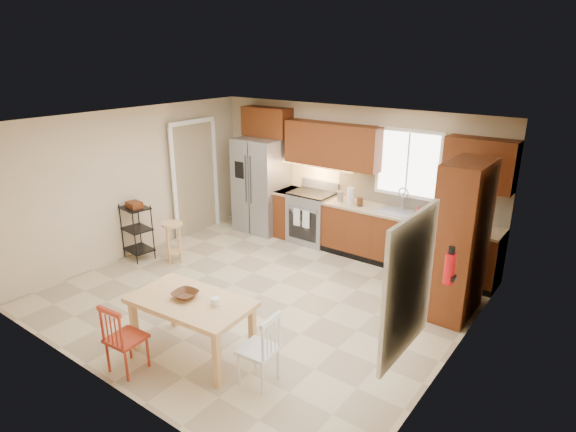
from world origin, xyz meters
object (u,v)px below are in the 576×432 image
(soap_bottle, at_px, (418,212))
(chair_red, at_px, (126,337))
(pantry, at_px, (461,240))
(table_bowl, at_px, (185,298))
(utility_cart, at_px, (137,232))
(chair_white, at_px, (258,348))
(refrigerator, at_px, (261,185))
(table_jar, at_px, (216,303))
(fire_extinguisher, at_px, (450,269))
(range_stove, at_px, (312,218))
(dining_table, at_px, (193,327))
(bar_stool, at_px, (174,243))

(soap_bottle, distance_m, chair_red, 4.61)
(pantry, height_order, chair_red, pantry)
(table_bowl, xyz_separation_m, utility_cart, (-2.70, 1.34, -0.22))
(chair_red, bearing_deg, chair_white, 23.73)
(refrigerator, relative_size, table_jar, 16.73)
(fire_extinguisher, height_order, chair_white, fire_extinguisher)
(soap_bottle, xyz_separation_m, chair_white, (-0.24, -3.61, -0.58))
(table_bowl, bearing_deg, fire_extinguisher, 35.11)
(chair_white, bearing_deg, range_stove, 21.33)
(chair_white, xyz_separation_m, table_jar, (-0.64, 0.04, 0.31))
(chair_red, distance_m, chair_white, 1.48)
(range_stove, bearing_deg, pantry, -18.29)
(soap_bottle, bearing_deg, dining_table, -108.00)
(pantry, bearing_deg, dining_table, -127.80)
(chair_white, bearing_deg, refrigerator, 34.45)
(pantry, height_order, table_jar, pantry)
(range_stove, height_order, pantry, pantry)
(range_stove, distance_m, table_jar, 3.84)
(soap_bottle, height_order, table_jar, soap_bottle)
(refrigerator, relative_size, utility_cart, 1.91)
(table_jar, bearing_deg, refrigerator, 122.63)
(dining_table, bearing_deg, range_stove, 98.11)
(range_stove, relative_size, dining_table, 0.65)
(fire_extinguisher, bearing_deg, table_bowl, -144.89)
(refrigerator, xyz_separation_m, soap_bottle, (3.18, -0.02, 0.09))
(bar_stool, bearing_deg, range_stove, 51.30)
(range_stove, distance_m, chair_red, 4.42)
(range_stove, bearing_deg, table_bowl, -78.61)
(table_bowl, distance_m, bar_stool, 2.64)
(fire_extinguisher, height_order, table_bowl, fire_extinguisher)
(soap_bottle, distance_m, bar_stool, 3.99)
(pantry, xyz_separation_m, table_jar, (-1.83, -2.67, -0.33))
(range_stove, xyz_separation_m, chair_red, (0.49, -4.39, -0.05))
(chair_red, relative_size, table_jar, 7.62)
(bar_stool, bearing_deg, chair_white, -33.32)
(range_stove, xyz_separation_m, fire_extinguisher, (3.18, -2.04, 0.64))
(range_stove, distance_m, utility_cart, 3.09)
(soap_bottle, bearing_deg, pantry, -43.45)
(refrigerator, bearing_deg, utility_cart, -108.89)
(chair_red, xyz_separation_m, table_bowl, (0.26, 0.65, 0.28))
(chair_white, bearing_deg, utility_cart, 66.36)
(chair_red, xyz_separation_m, chair_white, (1.30, 0.70, 0.00))
(dining_table, xyz_separation_m, table_bowl, (-0.09, 0.00, 0.35))
(range_stove, relative_size, chair_white, 1.11)
(soap_bottle, xyz_separation_m, table_bowl, (-1.28, -3.66, -0.30))
(table_bowl, relative_size, utility_cart, 0.30)
(fire_extinguisher, height_order, utility_cart, fire_extinguisher)
(refrigerator, relative_size, soap_bottle, 9.53)
(fire_extinguisher, distance_m, dining_table, 2.99)
(fire_extinguisher, height_order, chair_red, fire_extinguisher)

